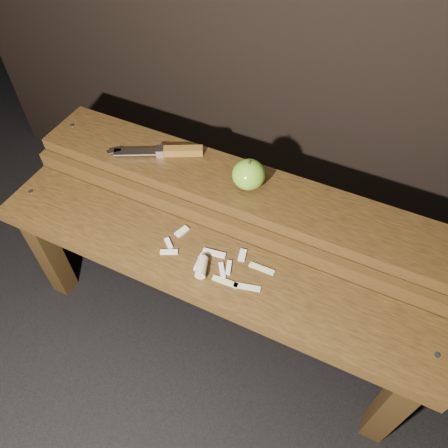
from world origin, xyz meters
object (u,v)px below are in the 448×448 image
at_px(bench_rear_tier, 240,206).
at_px(apple, 249,175).
at_px(bench_front_tier, 204,280).
at_px(knife, 171,151).

height_order(bench_rear_tier, apple, apple).
distance_m(bench_front_tier, knife, 0.37).
xyz_separation_m(bench_front_tier, bench_rear_tier, (0.00, 0.23, 0.06)).
xyz_separation_m(bench_rear_tier, apple, (0.02, 0.00, 0.12)).
height_order(bench_front_tier, apple, apple).
xyz_separation_m(bench_rear_tier, knife, (-0.23, 0.02, 0.10)).
relative_size(bench_front_tier, knife, 4.81).
distance_m(bench_rear_tier, knife, 0.25).
relative_size(bench_rear_tier, apple, 13.35).
xyz_separation_m(apple, knife, (-0.24, 0.02, -0.03)).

